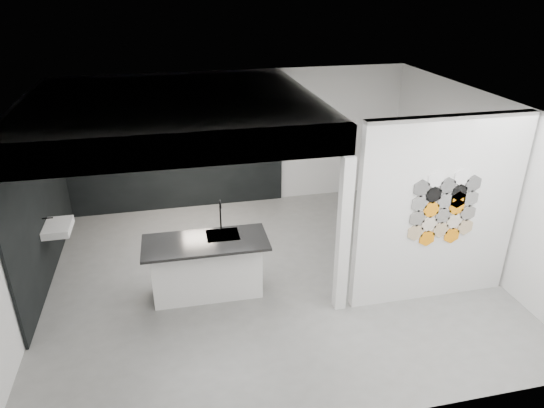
{
  "coord_description": "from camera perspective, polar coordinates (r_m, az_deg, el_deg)",
  "views": [
    {
      "loc": [
        -1.41,
        -6.5,
        4.41
      ],
      "look_at": [
        0.1,
        0.3,
        1.15
      ],
      "focal_mm": 32.0,
      "sensor_mm": 36.0,
      "label": 1
    }
  ],
  "objects": [
    {
      "name": "kettle",
      "position": [
        9.92,
        -4.73,
        7.3
      ],
      "size": [
        0.24,
        0.24,
        0.15
      ],
      "primitive_type": "ellipsoid",
      "rotation": [
        0.0,
        0.0,
        0.42
      ],
      "color": "black",
      "rests_on": "display_shelf"
    },
    {
      "name": "glass_bowl",
      "position": [
        9.97,
        -2.94,
        7.28
      ],
      "size": [
        0.14,
        0.14,
        0.1
      ],
      "primitive_type": "cylinder",
      "rotation": [
        0.0,
        0.0,
        0.04
      ],
      "color": "gray",
      "rests_on": "display_shelf"
    },
    {
      "name": "bottle_dark",
      "position": [
        9.85,
        -13.38,
        6.53
      ],
      "size": [
        0.06,
        0.06,
        0.15
      ],
      "primitive_type": "cylinder",
      "rotation": [
        0.0,
        0.0,
        0.15
      ],
      "color": "black",
      "rests_on": "display_shelf"
    },
    {
      "name": "bay_clad_left",
      "position": [
        8.43,
        -25.56,
        -0.11
      ],
      "size": [
        0.04,
        4.0,
        2.35
      ],
      "primitive_type": "cube",
      "color": "black",
      "rests_on": "floor"
    },
    {
      "name": "wall_basin",
      "position": [
        8.33,
        -23.88,
        -2.56
      ],
      "size": [
        0.4,
        0.6,
        0.12
      ],
      "primitive_type": "cube",
      "color": "silver",
      "rests_on": "bay_clad_left"
    },
    {
      "name": "corner_column",
      "position": [
        6.76,
        8.39,
        -3.81
      ],
      "size": [
        0.16,
        0.16,
        2.35
      ],
      "primitive_type": "cube",
      "color": "silver",
      "rests_on": "floor"
    },
    {
      "name": "display_shelf",
      "position": [
        9.87,
        -10.72,
        6.27
      ],
      "size": [
        3.0,
        0.15,
        0.04
      ],
      "primitive_type": "cube",
      "color": "black",
      "rests_on": "bay_clad_back"
    },
    {
      "name": "utensil_cup",
      "position": [
        9.88,
        -16.56,
        6.13
      ],
      "size": [
        0.09,
        0.09,
        0.11
      ],
      "primitive_type": "cylinder",
      "rotation": [
        0.0,
        0.0,
        0.02
      ],
      "color": "black",
      "rests_on": "display_shelf"
    },
    {
      "name": "fascia_beam",
      "position": [
        5.89,
        -10.85,
        6.19
      ],
      "size": [
        4.4,
        0.16,
        0.4
      ],
      "primitive_type": "cube",
      "color": "silver",
      "rests_on": "corner_column"
    },
    {
      "name": "stockpot",
      "position": [
        9.89,
        -17.78,
        6.15
      ],
      "size": [
        0.26,
        0.26,
        0.16
      ],
      "primitive_type": "cylinder",
      "rotation": [
        0.0,
        0.0,
        0.34
      ],
      "color": "black",
      "rests_on": "display_shelf"
    },
    {
      "name": "floor",
      "position": [
        7.99,
        -0.24,
        -8.49
      ],
      "size": [
        7.0,
        6.0,
        0.01
      ],
      "primitive_type": "cube",
      "color": "slate"
    },
    {
      "name": "hex_tile_cluster",
      "position": [
        7.16,
        19.65,
        -0.43
      ],
      "size": [
        1.04,
        0.02,
        1.16
      ],
      "color": "tan",
      "rests_on": "partition_panel"
    },
    {
      "name": "bulkhead",
      "position": [
        7.73,
        -11.53,
        10.65
      ],
      "size": [
        4.4,
        4.0,
        0.4
      ],
      "primitive_type": "cube",
      "color": "silver",
      "rests_on": "corner_column"
    },
    {
      "name": "bay_clad_back",
      "position": [
        10.01,
        -11.26,
        5.72
      ],
      "size": [
        4.4,
        0.04,
        2.35
      ],
      "primitive_type": "cube",
      "color": "black",
      "rests_on": "floor"
    },
    {
      "name": "glass_vase",
      "position": [
        9.97,
        -2.94,
        7.43
      ],
      "size": [
        0.13,
        0.13,
        0.15
      ],
      "primitive_type": "cylinder",
      "rotation": [
        0.0,
        0.0,
        -0.17
      ],
      "color": "gray",
      "rests_on": "display_shelf"
    },
    {
      "name": "partition_panel",
      "position": [
        7.25,
        18.96,
        -0.92
      ],
      "size": [
        2.45,
        0.15,
        2.8
      ],
      "primitive_type": "cube",
      "color": "silver",
      "rests_on": "floor"
    },
    {
      "name": "kitchen_island",
      "position": [
        7.39,
        -7.68,
        -7.21
      ],
      "size": [
        1.82,
        0.83,
        1.46
      ],
      "rotation": [
        0.0,
        0.0,
        -0.01
      ],
      "color": "silver",
      "rests_on": "floor"
    }
  ]
}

